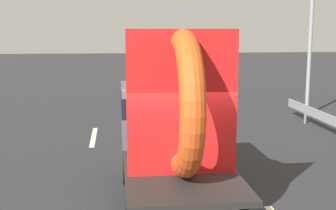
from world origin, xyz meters
TOP-DOWN VIEW (x-y plane):
  - flatbed_truck at (-0.13, 0.95)m, footprint 2.02×4.99m
  - distant_sedan at (3.65, 15.76)m, footprint 1.64×3.82m
  - traffic_light at (6.64, 9.48)m, footprint 0.42×0.36m
  - lane_dash_left_far at (-2.03, 6.65)m, footprint 0.16×2.76m
  - lane_dash_right_far at (1.76, 6.85)m, footprint 0.16×2.39m

SIDE VIEW (x-z plane):
  - lane_dash_left_far at x=-2.03m, z-range 0.00..0.01m
  - lane_dash_right_far at x=1.76m, z-range 0.00..0.01m
  - distant_sedan at x=3.65m, z-range 0.05..1.29m
  - flatbed_truck at x=-0.13m, z-range -0.18..3.38m
  - traffic_light at x=6.64m, z-range 0.94..7.59m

